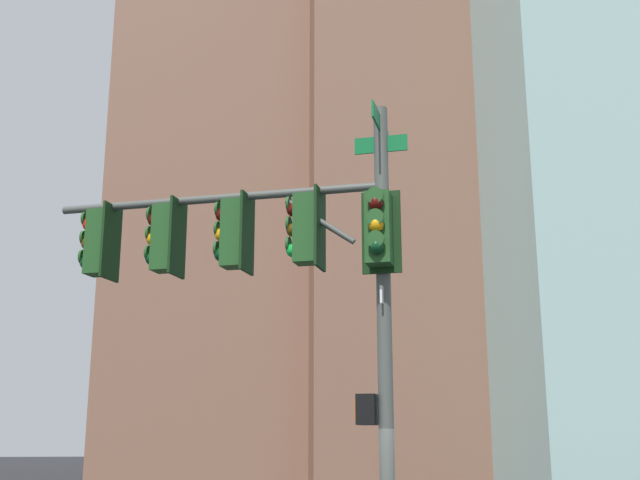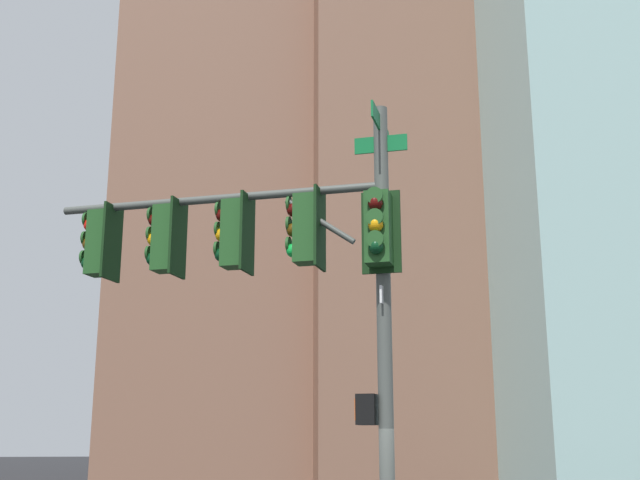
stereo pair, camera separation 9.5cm
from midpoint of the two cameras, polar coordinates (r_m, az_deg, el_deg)
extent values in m
cylinder|color=#4C514C|center=(10.82, 4.91, -7.96)|extent=(0.20, 0.20, 7.00)
cylinder|color=#4C514C|center=(11.97, -7.26, 2.92)|extent=(2.21, 4.61, 0.12)
cylinder|color=#4C514C|center=(11.35, 0.22, 1.37)|extent=(0.51, 0.98, 0.75)
cube|color=#0F6B33|center=(11.61, 4.58, 8.21)|extent=(1.14, 0.55, 0.24)
cube|color=#0F6B33|center=(11.50, 4.61, 6.83)|extent=(0.35, 0.70, 0.24)
cube|color=white|center=(10.92, 4.83, -4.06)|extent=(0.42, 0.22, 0.24)
cube|color=#1E4C1E|center=(11.37, -0.70, 0.77)|extent=(0.45, 0.45, 1.00)
cube|color=black|center=(11.33, 0.23, 0.83)|extent=(0.51, 0.26, 1.16)
sphere|color=#470A07|center=(11.51, -1.68, 2.15)|extent=(0.20, 0.20, 0.20)
cylinder|color=#1E4C1E|center=(11.55, -1.98, 2.56)|extent=(0.23, 0.13, 0.23)
sphere|color=#4C330A|center=(11.43, -1.69, 0.70)|extent=(0.20, 0.20, 0.20)
cylinder|color=#1E4C1E|center=(11.47, -1.99, 1.12)|extent=(0.23, 0.13, 0.23)
sphere|color=green|center=(11.36, -1.70, -0.76)|extent=(0.20, 0.20, 0.20)
cylinder|color=#1E4C1E|center=(11.40, -2.01, -0.34)|extent=(0.23, 0.13, 0.23)
cube|color=#1E4C1E|center=(11.71, -5.85, 0.42)|extent=(0.45, 0.45, 1.00)
cube|color=black|center=(11.64, -4.98, 0.48)|extent=(0.51, 0.26, 1.16)
sphere|color=#470A07|center=(11.86, -6.74, 1.76)|extent=(0.20, 0.20, 0.20)
cylinder|color=#1E4C1E|center=(11.90, -7.02, 2.15)|extent=(0.23, 0.13, 0.23)
sphere|color=#F29E0C|center=(11.78, -6.79, 0.35)|extent=(0.20, 0.20, 0.20)
cylinder|color=#1E4C1E|center=(11.82, -7.07, 0.76)|extent=(0.23, 0.13, 0.23)
sphere|color=#0A3819|center=(11.71, -6.83, -1.07)|extent=(0.20, 0.20, 0.20)
cylinder|color=#1E4C1E|center=(11.75, -7.11, -0.66)|extent=(0.23, 0.13, 0.23)
cube|color=#1E4C1E|center=(12.13, -10.69, 0.09)|extent=(0.45, 0.45, 1.00)
cube|color=black|center=(12.05, -9.87, 0.14)|extent=(0.51, 0.26, 1.16)
sphere|color=#470A07|center=(12.29, -11.49, 1.38)|extent=(0.20, 0.20, 0.20)
cylinder|color=#1E4C1E|center=(12.34, -11.74, 1.76)|extent=(0.23, 0.13, 0.23)
sphere|color=#F29E0C|center=(12.22, -11.55, 0.02)|extent=(0.20, 0.20, 0.20)
cylinder|color=#1E4C1E|center=(12.27, -11.81, 0.41)|extent=(0.23, 0.13, 0.23)
sphere|color=#0A3819|center=(12.15, -11.62, -1.35)|extent=(0.20, 0.20, 0.20)
cylinder|color=#1E4C1E|center=(12.20, -11.88, -0.95)|extent=(0.23, 0.13, 0.23)
cube|color=#1E4C1E|center=(12.63, -15.17, -0.22)|extent=(0.45, 0.45, 1.00)
cube|color=black|center=(12.54, -14.41, -0.17)|extent=(0.51, 0.26, 1.16)
sphere|color=red|center=(12.80, -15.88, 1.02)|extent=(0.20, 0.20, 0.20)
cylinder|color=#1E4C1E|center=(12.86, -16.10, 1.39)|extent=(0.23, 0.13, 0.23)
sphere|color=#4C330A|center=(12.73, -15.97, -0.28)|extent=(0.20, 0.20, 0.20)
cylinder|color=#1E4C1E|center=(12.79, -16.19, 0.09)|extent=(0.23, 0.13, 0.23)
sphere|color=#0A3819|center=(12.67, -16.06, -1.60)|extent=(0.20, 0.20, 0.20)
cylinder|color=#1E4C1E|center=(12.72, -16.28, -1.22)|extent=(0.23, 0.13, 0.23)
cube|color=#1E4C1E|center=(10.82, 4.45, 0.82)|extent=(0.45, 0.45, 1.00)
cube|color=black|center=(11.00, 4.64, 0.58)|extent=(0.26, 0.51, 1.16)
sphere|color=#470A07|center=(10.70, 4.22, 2.64)|extent=(0.20, 0.20, 0.20)
cylinder|color=#1E4C1E|center=(10.67, 4.15, 3.20)|extent=(0.13, 0.23, 0.23)
sphere|color=#F29E0C|center=(10.62, 4.25, 1.09)|extent=(0.20, 0.20, 0.20)
cylinder|color=#1E4C1E|center=(10.58, 4.18, 1.65)|extent=(0.13, 0.23, 0.23)
sphere|color=#0A3819|center=(10.55, 4.28, -0.48)|extent=(0.20, 0.20, 0.20)
cylinder|color=#1E4C1E|center=(10.51, 4.20, 0.07)|extent=(0.13, 0.23, 0.23)
cube|color=black|center=(10.81, 3.66, -11.98)|extent=(0.43, 0.38, 0.40)
cube|color=#EA5914|center=(10.84, 2.94, -12.00)|extent=(0.24, 0.12, 0.28)
cube|color=#845B47|center=(44.94, -2.95, 11.46)|extent=(18.19, 15.61, 43.27)
cube|color=#845B47|center=(48.28, 8.52, 13.38)|extent=(21.06, 17.80, 48.81)
camera|label=1|loc=(0.05, -89.76, -0.06)|focal=44.85mm
camera|label=2|loc=(0.05, 90.24, 0.06)|focal=44.85mm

